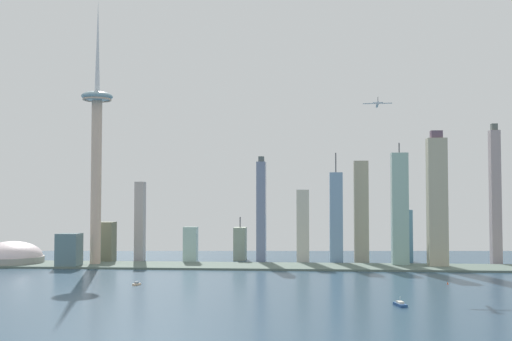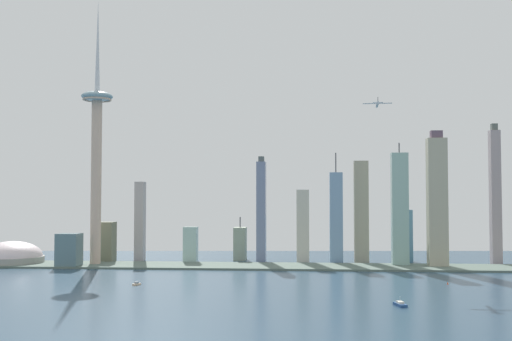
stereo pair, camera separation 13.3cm
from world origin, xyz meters
name	(u,v)px [view 1 (the left image)]	position (x,y,z in m)	size (l,w,h in m)	color
waterfront_pier	(285,266)	(0.00, 512.13, 1.22)	(764.18, 73.53, 2.44)	slate
observation_tower	(97,140)	(-242.89, 515.67, 160.56)	(40.43, 40.43, 344.91)	beige
stadium_dome	(11,257)	(-356.15, 520.51, 9.12)	(81.91, 81.91, 39.39)	#9B9A93
skyscraper_0	(106,242)	(-241.38, 552.98, 27.04)	(22.62, 23.63, 54.09)	#6B6E56
skyscraper_1	(191,245)	(-126.83, 555.42, 23.92)	(18.13, 15.39, 47.85)	#A5C6BD
skyscraper_2	(140,221)	(-202.06, 579.60, 54.32)	(12.50, 15.36, 108.65)	#B2A9A7
skyscraper_3	(495,196)	(274.03, 569.18, 89.22)	(12.69, 12.77, 184.06)	#A49395
skyscraper_4	(240,244)	(-64.69, 596.76, 22.74)	(16.57, 25.41, 59.91)	#94A38B
skyscraper_5	(402,235)	(156.87, 594.77, 35.22)	(25.69, 25.10, 95.22)	slate
skyscraper_6	(400,209)	(145.03, 534.20, 71.87)	(20.81, 14.45, 156.54)	#92B9AD
skyscraper_7	(361,212)	(100.74, 577.40, 68.11)	(18.91, 13.44, 136.22)	#A29A82
skyscraper_8	(261,211)	(-33.36, 570.96, 68.84)	(12.16, 22.78, 142.27)	slate
skyscraper_9	(69,250)	(-267.99, 491.04, 21.13)	(27.12, 25.76, 42.26)	slate
skyscraper_10	(336,218)	(66.53, 565.78, 60.22)	(16.94, 16.39, 146.59)	#7699BB
skyscraper_11	(437,201)	(189.03, 522.18, 82.20)	(23.57, 17.24, 170.30)	#B0AA91
skyscraper_12	(303,226)	(22.45, 569.21, 48.65)	(16.60, 17.63, 97.29)	beige
boat_0	(137,284)	(-142.15, 344.76, 1.40)	(7.38, 9.45, 3.82)	beige
boat_1	(400,304)	(99.52, 245.91, 1.46)	(9.68, 17.15, 7.76)	navy
channel_buoy_0	(448,283)	(166.56, 374.48, 1.20)	(1.77, 1.77, 2.40)	#E54C19
airplane	(377,104)	(108.23, 453.78, 194.00)	(33.10, 32.24, 7.91)	silver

